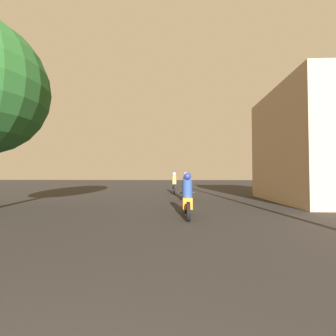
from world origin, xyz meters
TOP-DOWN VIEW (x-y plane):
  - motorcycle_orange at (1.12, 7.41)m, footprint 0.60×1.99m
  - motorcycle_green at (1.25, 11.97)m, footprint 0.60×1.87m
  - motorcycle_black at (0.56, 16.61)m, footprint 0.60×2.07m
  - building_right_near at (8.46, 11.70)m, footprint 5.60×6.31m

SIDE VIEW (x-z plane):
  - motorcycle_orange at x=1.12m, z-range -0.13..1.30m
  - motorcycle_green at x=1.25m, z-range -0.15..1.35m
  - motorcycle_black at x=0.56m, z-range -0.16..1.41m
  - building_right_near at x=8.46m, z-range 0.00..5.72m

